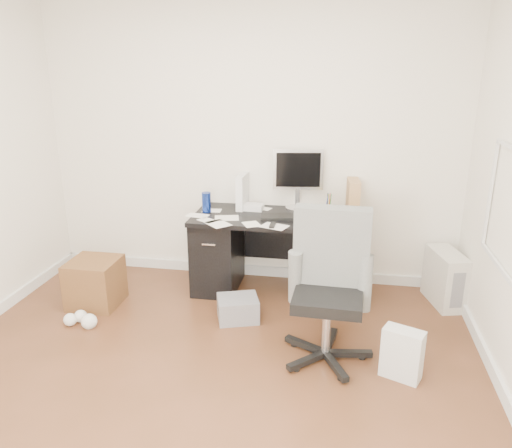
{
  "coord_description": "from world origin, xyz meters",
  "views": [
    {
      "loc": [
        0.88,
        -2.66,
        2.1
      ],
      "look_at": [
        0.2,
        1.2,
        0.81
      ],
      "focal_mm": 35.0,
      "sensor_mm": 36.0,
      "label": 1
    }
  ],
  "objects": [
    {
      "name": "ground",
      "position": [
        0.0,
        0.0,
        0.0
      ],
      "size": [
        4.0,
        4.0,
        0.0
      ],
      "primitive_type": "plane",
      "color": "#4B2C18",
      "rests_on": "ground"
    },
    {
      "name": "room_shell",
      "position": [
        0.03,
        0.03,
        1.66
      ],
      "size": [
        4.02,
        4.02,
        2.71
      ],
      "color": "silver",
      "rests_on": "ground"
    },
    {
      "name": "desk",
      "position": [
        0.3,
        1.65,
        0.4
      ],
      "size": [
        1.5,
        0.7,
        0.75
      ],
      "color": "black",
      "rests_on": "ground"
    },
    {
      "name": "loose_papers",
      "position": [
        0.1,
        1.6,
        0.75
      ],
      "size": [
        1.1,
        0.6,
        0.0
      ],
      "primitive_type": null,
      "color": "silver",
      "rests_on": "desk"
    },
    {
      "name": "lcd_monitor",
      "position": [
        0.48,
        1.9,
        1.04
      ],
      "size": [
        0.5,
        0.33,
        0.59
      ],
      "primitive_type": null,
      "rotation": [
        0.0,
        0.0,
        0.15
      ],
      "color": "silver",
      "rests_on": "desk"
    },
    {
      "name": "keyboard",
      "position": [
        0.42,
        1.6,
        0.76
      ],
      "size": [
        0.51,
        0.25,
        0.03
      ],
      "primitive_type": "cube",
      "rotation": [
        0.0,
        0.0,
        0.17
      ],
      "color": "black",
      "rests_on": "desk"
    },
    {
      "name": "computer_mouse",
      "position": [
        0.75,
        1.53,
        0.78
      ],
      "size": [
        0.06,
        0.06,
        0.05
      ],
      "primitive_type": "sphere",
      "rotation": [
        0.0,
        0.0,
        0.24
      ],
      "color": "silver",
      "rests_on": "desk"
    },
    {
      "name": "travel_mug",
      "position": [
        -0.35,
        1.66,
        0.84
      ],
      "size": [
        0.11,
        0.11,
        0.19
      ],
      "primitive_type": "cylinder",
      "rotation": [
        0.0,
        0.0,
        0.37
      ],
      "color": "navy",
      "rests_on": "desk"
    },
    {
      "name": "white_binder",
      "position": [
        -0.05,
        1.86,
        0.91
      ],
      "size": [
        0.14,
        0.29,
        0.33
      ],
      "primitive_type": "cube",
      "rotation": [
        0.0,
        0.0,
        -0.04
      ],
      "color": "silver",
      "rests_on": "desk"
    },
    {
      "name": "magazine_file",
      "position": [
        0.99,
        1.85,
        0.91
      ],
      "size": [
        0.16,
        0.28,
        0.32
      ],
      "primitive_type": "cube",
      "rotation": [
        0.0,
        0.0,
        0.09
      ],
      "color": "#A1794E",
      "rests_on": "desk"
    },
    {
      "name": "pen_cup",
      "position": [
        0.78,
        1.76,
        0.85
      ],
      "size": [
        0.1,
        0.1,
        0.21
      ],
      "primitive_type": null,
      "rotation": [
        0.0,
        0.0,
        0.19
      ],
      "color": "#512A17",
      "rests_on": "desk"
    },
    {
      "name": "yellow_book",
      "position": [
        0.92,
        1.48,
        0.77
      ],
      "size": [
        0.21,
        0.27,
        0.05
      ],
      "primitive_type": "cube",
      "rotation": [
        0.0,
        0.0,
        0.01
      ],
      "color": "yellow",
      "rests_on": "desk"
    },
    {
      "name": "paper_remote",
      "position": [
        0.33,
        1.35,
        0.76
      ],
      "size": [
        0.27,
        0.24,
        0.02
      ],
      "primitive_type": null,
      "rotation": [
        0.0,
        0.0,
        -0.34
      ],
      "color": "silver",
      "rests_on": "desk"
    },
    {
      "name": "office_chair",
      "position": [
        0.83,
        0.59,
        0.56
      ],
      "size": [
        0.65,
        0.65,
        1.11
      ],
      "primitive_type": null,
      "rotation": [
        0.0,
        0.0,
        -0.03
      ],
      "color": "#555855",
      "rests_on": "ground"
    },
    {
      "name": "pc_tower",
      "position": [
        1.84,
        1.67,
        0.24
      ],
      "size": [
        0.33,
        0.53,
        0.49
      ],
      "primitive_type": "cube",
      "rotation": [
        0.0,
        0.0,
        0.26
      ],
      "color": "beige",
      "rests_on": "ground"
    },
    {
      "name": "shopping_bag",
      "position": [
        1.35,
        0.44,
        0.18
      ],
      "size": [
        0.32,
        0.28,
        0.37
      ],
      "primitive_type": "cube",
      "rotation": [
        0.0,
        0.0,
        -0.41
      ],
      "color": "silver",
      "rests_on": "ground"
    },
    {
      "name": "wicker_basket",
      "position": [
        -1.24,
        1.1,
        0.21
      ],
      "size": [
        0.42,
        0.42,
        0.42
      ],
      "primitive_type": "cube",
      "rotation": [
        0.0,
        0.0,
        0.0
      ],
      "color": "#482A15",
      "rests_on": "ground"
    },
    {
      "name": "desk_printer",
      "position": [
        0.07,
        1.05,
        0.1
      ],
      "size": [
        0.41,
        0.37,
        0.2
      ],
      "primitive_type": "cube",
      "rotation": [
        0.0,
        0.0,
        0.33
      ],
      "color": "slate",
      "rests_on": "ground"
    }
  ]
}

